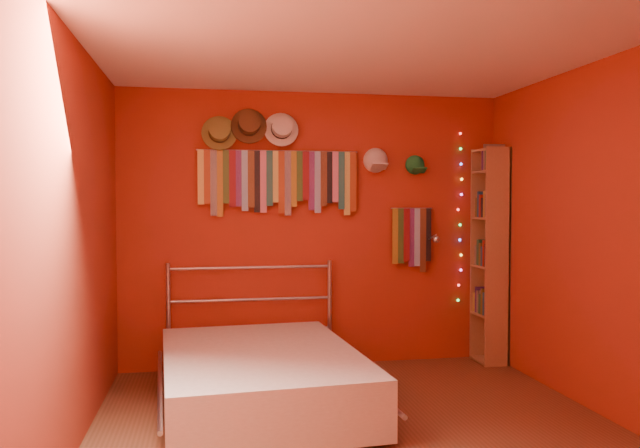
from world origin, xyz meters
TOP-DOWN VIEW (x-y plane):
  - ground at (0.00, 0.00)m, footprint 3.50×3.50m
  - back_wall at (0.00, 1.75)m, footprint 3.50×0.02m
  - right_wall at (1.75, 0.00)m, footprint 0.02×3.50m
  - left_wall at (-1.75, 0.00)m, footprint 0.02×3.50m
  - ceiling at (0.00, 0.00)m, footprint 3.50×3.50m
  - tie_rack at (-0.34, 1.68)m, footprint 1.45×0.03m
  - small_tie_rack at (0.92, 1.69)m, footprint 0.40×0.03m
  - fedora_olive at (-0.86, 1.65)m, footprint 0.31×0.17m
  - fedora_brown at (-0.60, 1.65)m, footprint 0.32×0.17m
  - fedora_white at (-0.31, 1.65)m, footprint 0.31×0.17m
  - cap_white at (0.56, 1.70)m, footprint 0.20×0.25m
  - cap_green at (0.94, 1.70)m, footprint 0.18×0.23m
  - fairy_lights at (1.40, 1.71)m, footprint 0.06×0.02m
  - reading_lamp at (1.08, 1.53)m, footprint 0.07×0.28m
  - bookshelf at (1.66, 1.53)m, footprint 0.25×0.34m
  - bed at (-0.59, 0.63)m, footprint 1.60×2.06m

SIDE VIEW (x-z plane):
  - ground at x=0.00m, z-range 0.00..0.00m
  - bed at x=-0.59m, z-range -0.26..0.71m
  - bookshelf at x=1.66m, z-range 0.02..2.02m
  - reading_lamp at x=1.08m, z-range 1.12..1.20m
  - small_tie_rack at x=0.92m, z-range 0.88..1.49m
  - back_wall at x=0.00m, z-range 0.00..2.50m
  - right_wall at x=1.75m, z-range 0.00..2.50m
  - left_wall at x=-1.75m, z-range 0.00..2.50m
  - fairy_lights at x=1.40m, z-range 0.55..2.16m
  - tie_rack at x=-0.34m, z-range 1.41..2.01m
  - cap_green at x=0.94m, z-range 1.76..1.94m
  - cap_white at x=0.56m, z-range 1.78..1.98m
  - fedora_olive at x=-0.86m, z-range 1.96..2.27m
  - fedora_white at x=-0.31m, z-range 2.01..2.31m
  - fedora_brown at x=-0.60m, z-range 2.03..2.34m
  - ceiling at x=0.00m, z-range 2.49..2.51m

